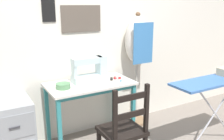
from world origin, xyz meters
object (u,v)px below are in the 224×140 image
at_px(thread_spool_mid_table, 115,78).
at_px(ironing_board, 218,83).
at_px(fabric_bowl, 63,86).
at_px(thread_spool_far_edge, 120,78).
at_px(sewing_machine, 91,70).
at_px(filing_cabinet, 12,131).
at_px(thread_spool_near_machine, 111,79).
at_px(dress_form, 137,45).
at_px(scissors, 123,81).
at_px(wooden_chair, 123,131).

xyz_separation_m(thread_spool_mid_table, ironing_board, (0.92, -0.72, -0.00)).
distance_m(fabric_bowl, thread_spool_mid_table, 0.64).
bearing_deg(thread_spool_far_edge, sewing_machine, 165.86).
distance_m(sewing_machine, filing_cabinet, 1.05).
bearing_deg(thread_spool_near_machine, dress_form, 23.17).
height_order(scissors, thread_spool_mid_table, thread_spool_mid_table).
distance_m(scissors, filing_cabinet, 1.30).
height_order(thread_spool_mid_table, dress_form, dress_form).
xyz_separation_m(sewing_machine, fabric_bowl, (-0.36, -0.07, -0.10)).
distance_m(thread_spool_near_machine, ironing_board, 1.20).
xyz_separation_m(fabric_bowl, ironing_board, (1.56, -0.71, -0.02)).
height_order(scissors, thread_spool_far_edge, thread_spool_far_edge).
distance_m(filing_cabinet, dress_form, 1.80).
bearing_deg(scissors, sewing_machine, 150.69).
bearing_deg(thread_spool_near_machine, wooden_chair, -108.52).
relative_size(sewing_machine, fabric_bowl, 2.67).
distance_m(thread_spool_near_machine, thread_spool_far_edge, 0.11).
distance_m(thread_spool_mid_table, wooden_chair, 0.73).
height_order(sewing_machine, thread_spool_far_edge, sewing_machine).
distance_m(thread_spool_near_machine, dress_form, 0.65).
xyz_separation_m(fabric_bowl, thread_spool_near_machine, (0.58, -0.01, -0.01)).
relative_size(sewing_machine, wooden_chair, 0.45).
height_order(scissors, dress_form, dress_form).
distance_m(fabric_bowl, thread_spool_near_machine, 0.58).
bearing_deg(fabric_bowl, thread_spool_mid_table, 1.50).
bearing_deg(ironing_board, thread_spool_mid_table, 141.74).
height_order(thread_spool_near_machine, dress_form, dress_form).
relative_size(thread_spool_mid_table, thread_spool_far_edge, 1.09).
height_order(thread_spool_mid_table, filing_cabinet, thread_spool_mid_table).
relative_size(fabric_bowl, thread_spool_mid_table, 3.45).
relative_size(scissors, dress_form, 0.08).
xyz_separation_m(filing_cabinet, dress_form, (1.63, 0.09, 0.76)).
height_order(thread_spool_mid_table, ironing_board, ironing_board).
height_order(sewing_machine, thread_spool_near_machine, sewing_machine).
bearing_deg(filing_cabinet, scissors, -10.46).
xyz_separation_m(sewing_machine, wooden_chair, (0.03, -0.65, -0.46)).
xyz_separation_m(scissors, dress_form, (0.41, 0.32, 0.34)).
distance_m(fabric_bowl, thread_spool_far_edge, 0.69).
bearing_deg(thread_spool_far_edge, thread_spool_mid_table, 151.29).
bearing_deg(filing_cabinet, thread_spool_near_machine, -6.46).
distance_m(thread_spool_mid_table, dress_form, 0.59).
xyz_separation_m(scissors, wooden_chair, (-0.29, -0.47, -0.33)).
bearing_deg(sewing_machine, fabric_bowl, -168.49).
height_order(wooden_chair, dress_form, dress_form).
bearing_deg(filing_cabinet, wooden_chair, -37.07).
bearing_deg(thread_spool_near_machine, thread_spool_mid_table, 21.86).
relative_size(thread_spool_near_machine, dress_form, 0.03).
xyz_separation_m(fabric_bowl, thread_spool_mid_table, (0.64, 0.02, -0.01)).
height_order(thread_spool_near_machine, thread_spool_mid_table, thread_spool_near_machine).
distance_m(thread_spool_near_machine, thread_spool_mid_table, 0.07).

